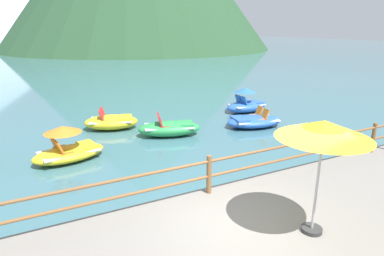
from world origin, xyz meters
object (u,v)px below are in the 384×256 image
(pedal_boat_2, at_px, (112,122))
(pedal_boat_6, at_px, (246,104))
(beach_umbrella, at_px, (324,131))
(pedal_boat_1, at_px, (68,149))
(pedal_boat_5, at_px, (170,128))
(pedal_boat_0, at_px, (254,121))

(pedal_boat_2, bearing_deg, pedal_boat_6, -1.52)
(pedal_boat_2, bearing_deg, beach_umbrella, -81.57)
(beach_umbrella, bearing_deg, pedal_boat_1, 117.23)
(beach_umbrella, distance_m, pedal_boat_1, 8.10)
(pedal_boat_1, relative_size, pedal_boat_5, 0.92)
(pedal_boat_5, bearing_deg, pedal_boat_6, 19.50)
(pedal_boat_2, height_order, pedal_boat_5, pedal_boat_2)
(pedal_boat_1, bearing_deg, pedal_boat_0, 2.38)
(pedal_boat_0, xyz_separation_m, pedal_boat_2, (-5.62, 2.54, 0.05))
(pedal_boat_6, bearing_deg, pedal_boat_2, 178.48)
(pedal_boat_2, bearing_deg, pedal_boat_1, -126.64)
(pedal_boat_0, xyz_separation_m, pedal_boat_6, (1.31, 2.35, 0.15))
(beach_umbrella, bearing_deg, pedal_boat_0, 60.22)
(pedal_boat_5, bearing_deg, pedal_boat_2, 132.89)
(pedal_boat_0, height_order, pedal_boat_5, pedal_boat_5)
(pedal_boat_2, distance_m, pedal_boat_6, 6.94)
(pedal_boat_0, xyz_separation_m, pedal_boat_1, (-7.75, -0.32, 0.12))
(pedal_boat_5, xyz_separation_m, pedal_boat_6, (5.09, 1.80, 0.10))
(beach_umbrella, distance_m, pedal_boat_2, 10.16)
(pedal_boat_0, relative_size, pedal_boat_2, 1.06)
(pedal_boat_1, height_order, pedal_boat_5, pedal_boat_1)
(pedal_boat_2, bearing_deg, pedal_boat_0, -24.28)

